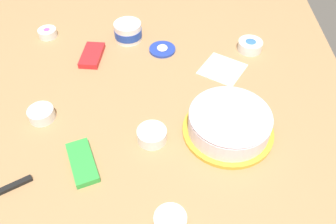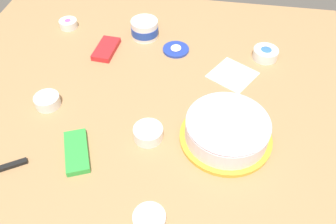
{
  "view_description": "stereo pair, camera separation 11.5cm",
  "coord_description": "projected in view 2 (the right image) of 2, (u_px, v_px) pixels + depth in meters",
  "views": [
    {
      "loc": [
        -0.81,
        -0.12,
        0.88
      ],
      "look_at": [
        -0.03,
        -0.1,
        0.04
      ],
      "focal_mm": 37.56,
      "sensor_mm": 36.0,
      "label": 1
    },
    {
      "loc": [
        -0.8,
        -0.23,
        0.88
      ],
      "look_at": [
        -0.03,
        -0.1,
        0.04
      ],
      "focal_mm": 37.56,
      "sensor_mm": 36.0,
      "label": 2
    }
  ],
  "objects": [
    {
      "name": "ground_plane",
      "position": [
        139.0,
        109.0,
        1.21
      ],
      "size": [
        1.54,
        1.54,
        0.0
      ],
      "primitive_type": "plane",
      "color": "tan"
    },
    {
      "name": "frosted_cake",
      "position": [
        227.0,
        129.0,
        1.09
      ],
      "size": [
        0.29,
        0.29,
        0.1
      ],
      "color": "gold",
      "rests_on": "ground_plane"
    },
    {
      "name": "frosting_tub",
      "position": [
        145.0,
        29.0,
        1.47
      ],
      "size": [
        0.11,
        0.11,
        0.08
      ],
      "color": "white",
      "rests_on": "ground_plane"
    },
    {
      "name": "frosting_tub_lid",
      "position": [
        176.0,
        49.0,
        1.43
      ],
      "size": [
        0.11,
        0.11,
        0.02
      ],
      "color": "#233DAD",
      "rests_on": "ground_plane"
    },
    {
      "name": "sprinkle_bowl_orange",
      "position": [
        149.0,
        219.0,
        0.91
      ],
      "size": [
        0.09,
        0.09,
        0.04
      ],
      "color": "white",
      "rests_on": "ground_plane"
    },
    {
      "name": "sprinkle_bowl_yellow",
      "position": [
        47.0,
        100.0,
        1.21
      ],
      "size": [
        0.09,
        0.09,
        0.04
      ],
      "color": "white",
      "rests_on": "ground_plane"
    },
    {
      "name": "sprinkle_bowl_blue",
      "position": [
        265.0,
        53.0,
        1.39
      ],
      "size": [
        0.1,
        0.1,
        0.04
      ],
      "color": "white",
      "rests_on": "ground_plane"
    },
    {
      "name": "sprinkle_bowl_pink",
      "position": [
        148.0,
        133.0,
        1.11
      ],
      "size": [
        0.09,
        0.09,
        0.04
      ],
      "color": "white",
      "rests_on": "ground_plane"
    },
    {
      "name": "sprinkle_bowl_rainbow",
      "position": [
        68.0,
        23.0,
        1.54
      ],
      "size": [
        0.08,
        0.08,
        0.03
      ],
      "color": "white",
      "rests_on": "ground_plane"
    },
    {
      "name": "candy_box_lower",
      "position": [
        77.0,
        152.0,
        1.07
      ],
      "size": [
        0.17,
        0.13,
        0.02
      ],
      "primitive_type": "cube",
      "rotation": [
        0.0,
        0.0,
        0.4
      ],
      "color": "green",
      "rests_on": "ground_plane"
    },
    {
      "name": "candy_box_upper",
      "position": [
        106.0,
        49.0,
        1.42
      ],
      "size": [
        0.15,
        0.09,
        0.02
      ],
      "primitive_type": "cube",
      "rotation": [
        0.0,
        0.0,
        -0.08
      ],
      "color": "red",
      "rests_on": "ground_plane"
    },
    {
      "name": "paper_napkin",
      "position": [
        233.0,
        75.0,
        1.33
      ],
      "size": [
        0.21,
        0.21,
        0.01
      ],
      "primitive_type": "cube",
      "rotation": [
        0.0,
        0.0,
        -0.54
      ],
      "color": "white",
      "rests_on": "ground_plane"
    }
  ]
}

